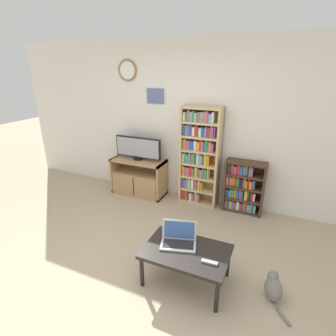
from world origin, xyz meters
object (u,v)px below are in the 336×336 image
(bookshelf_short, at_px, (243,187))
(remote_near_laptop, at_px, (209,262))
(bookshelf_tall, at_px, (199,156))
(cat, at_px, (273,287))
(tv_stand, at_px, (139,177))
(coffee_table, at_px, (186,254))
(television, at_px, (138,148))
(laptop, at_px, (179,238))

(bookshelf_short, distance_m, remote_near_laptop, 1.86)
(bookshelf_tall, distance_m, cat, 2.20)
(tv_stand, bearing_deg, coffee_table, -47.42)
(television, height_order, coffee_table, television)
(television, bearing_deg, coffee_table, -47.93)
(tv_stand, xyz_separation_m, television, (-0.01, 0.04, 0.53))
(tv_stand, xyz_separation_m, bookshelf_tall, (1.07, 0.12, 0.50))
(bookshelf_tall, distance_m, bookshelf_short, 0.85)
(bookshelf_short, distance_m, laptop, 1.74)
(bookshelf_short, height_order, cat, bookshelf_short)
(cat, bearing_deg, laptop, 169.04)
(cat, bearing_deg, bookshelf_tall, 113.96)
(bookshelf_tall, height_order, coffee_table, bookshelf_tall)
(laptop, xyz_separation_m, cat, (0.99, 0.07, -0.34))
(bookshelf_tall, bearing_deg, bookshelf_short, 0.28)
(television, height_order, cat, television)
(remote_near_laptop, bearing_deg, television, 42.06)
(cat, bearing_deg, television, 132.19)
(television, distance_m, laptop, 2.16)
(television, distance_m, bookshelf_short, 1.87)
(tv_stand, distance_m, bookshelf_short, 1.81)
(cat, bearing_deg, coffee_table, 174.54)
(tv_stand, distance_m, remote_near_laptop, 2.49)
(television, relative_size, remote_near_laptop, 5.24)
(television, xyz_separation_m, bookshelf_tall, (1.07, 0.09, -0.03))
(bookshelf_short, bearing_deg, coffee_table, -99.44)
(laptop, relative_size, cat, 0.98)
(bookshelf_short, relative_size, cat, 1.94)
(tv_stand, relative_size, television, 1.13)
(remote_near_laptop, bearing_deg, bookshelf_tall, 17.76)
(bookshelf_tall, relative_size, coffee_table, 1.84)
(television, xyz_separation_m, bookshelf_short, (1.81, 0.09, -0.45))
(television, relative_size, bookshelf_tall, 0.53)
(tv_stand, relative_size, bookshelf_short, 1.15)
(television, height_order, bookshelf_tall, bookshelf_tall)
(coffee_table, bearing_deg, remote_near_laptop, -18.55)
(tv_stand, relative_size, remote_near_laptop, 5.92)
(tv_stand, height_order, laptop, tv_stand)
(coffee_table, height_order, cat, coffee_table)
(television, distance_m, remote_near_laptop, 2.55)
(television, distance_m, coffee_table, 2.32)
(tv_stand, height_order, bookshelf_short, bookshelf_short)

